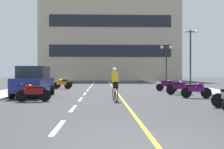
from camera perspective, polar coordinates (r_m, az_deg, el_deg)
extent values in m
plane|color=#38383A|center=(26.73, -0.21, -2.70)|extent=(140.00, 140.00, 0.00)
cube|color=#A8A8A3|center=(30.38, -14.10, -2.22)|extent=(2.40, 72.00, 0.12)
cube|color=#A8A8A3|center=(30.78, 13.14, -2.19)|extent=(2.40, 72.00, 0.12)
cube|color=silver|center=(7.90, -10.55, -10.16)|extent=(0.14, 2.20, 0.01)
cube|color=silver|center=(11.82, -7.66, -6.63)|extent=(0.14, 2.20, 0.01)
cube|color=silver|center=(15.79, -6.23, -4.85)|extent=(0.14, 2.20, 0.01)
cube|color=silver|center=(19.76, -5.38, -3.79)|extent=(0.14, 2.20, 0.01)
cube|color=silver|center=(23.75, -4.81, -3.09)|extent=(0.14, 2.20, 0.01)
cube|color=silver|center=(27.74, -4.41, -2.58)|extent=(0.14, 2.20, 0.01)
cube|color=silver|center=(31.73, -4.11, -2.20)|extent=(0.14, 2.20, 0.01)
cube|color=silver|center=(35.73, -3.88, -1.91)|extent=(0.14, 2.20, 0.01)
cube|color=silver|center=(39.72, -3.69, -1.68)|extent=(0.14, 2.20, 0.01)
cube|color=silver|center=(43.72, -3.54, -1.49)|extent=(0.14, 2.20, 0.01)
cube|color=silver|center=(47.71, -3.41, -1.33)|extent=(0.14, 2.20, 0.01)
cube|color=silver|center=(51.71, -3.30, -1.19)|extent=(0.14, 2.20, 0.01)
cube|color=gold|center=(29.73, 0.09, -2.38)|extent=(0.12, 66.00, 0.01)
cube|color=#BCAD93|center=(55.17, -0.42, 8.01)|extent=(25.38, 7.98, 17.49)
cube|color=#1E232D|center=(50.79, -0.29, 4.70)|extent=(21.32, 0.10, 2.10)
cube|color=#1E232D|center=(51.45, -0.29, 10.54)|extent=(21.32, 0.10, 2.10)
cylinder|color=black|center=(27.87, 15.18, 3.06)|extent=(0.14, 0.14, 5.25)
cylinder|color=black|center=(28.10, 15.19, 8.11)|extent=(1.10, 0.08, 0.08)
sphere|color=white|center=(27.94, 14.10, 8.16)|extent=(0.36, 0.36, 0.36)
sphere|color=white|center=(28.26, 16.26, 8.06)|extent=(0.36, 0.36, 0.36)
cylinder|color=black|center=(36.55, 10.64, 1.94)|extent=(0.14, 0.14, 4.62)
cylinder|color=black|center=(36.67, 10.64, 5.32)|extent=(1.10, 0.08, 0.08)
sphere|color=white|center=(36.55, 9.80, 5.33)|extent=(0.36, 0.36, 0.36)
sphere|color=white|center=(36.79, 11.48, 5.30)|extent=(0.36, 0.36, 0.36)
cylinder|color=black|center=(19.60, -16.61, -2.91)|extent=(0.23, 0.64, 0.64)
cylinder|color=black|center=(19.23, -11.71, -2.97)|extent=(0.23, 0.64, 0.64)
cylinder|color=black|center=(16.92, -19.09, -3.44)|extent=(0.23, 0.64, 0.64)
cylinder|color=black|center=(16.49, -13.44, -3.53)|extent=(0.23, 0.64, 0.64)
cube|color=navy|center=(18.02, -15.17, -1.93)|extent=(1.74, 4.22, 0.80)
cube|color=#1E2833|center=(18.00, -15.17, 0.46)|extent=(1.58, 2.22, 0.70)
cylinder|color=black|center=(12.71, 20.22, -4.81)|extent=(0.60, 0.26, 0.60)
cylinder|color=black|center=(14.91, -17.29, -4.04)|extent=(0.61, 0.20, 0.60)
cylinder|color=black|center=(14.84, -13.05, -4.05)|extent=(0.61, 0.20, 0.60)
cube|color=maroon|center=(14.85, -15.18, -3.20)|extent=(0.93, 0.43, 0.28)
ellipsoid|color=maroon|center=(14.85, -15.95, -2.35)|extent=(0.47, 0.31, 0.22)
cube|color=black|center=(14.82, -14.21, -2.43)|extent=(0.47, 0.31, 0.10)
cylinder|color=silver|center=(14.87, -17.30, -1.73)|extent=(0.13, 0.60, 0.03)
cylinder|color=black|center=(17.11, 18.04, -3.47)|extent=(0.61, 0.20, 0.60)
cylinder|color=black|center=(16.95, 14.37, -3.50)|extent=(0.61, 0.20, 0.60)
cube|color=#590C59|center=(17.01, 16.22, -2.74)|extent=(0.93, 0.43, 0.28)
ellipsoid|color=#590C59|center=(17.03, 16.89, -2.00)|extent=(0.47, 0.31, 0.22)
cube|color=black|center=(16.97, 15.38, -2.07)|extent=(0.47, 0.31, 0.10)
cylinder|color=silver|center=(17.08, 18.05, -1.46)|extent=(0.13, 0.60, 0.03)
cylinder|color=black|center=(19.47, 14.72, -2.99)|extent=(0.61, 0.18, 0.60)
cylinder|color=black|center=(19.34, 11.49, -3.01)|extent=(0.61, 0.18, 0.60)
cube|color=#590C59|center=(19.39, 13.11, -2.35)|extent=(0.93, 0.40, 0.28)
ellipsoid|color=#590C59|center=(19.40, 13.70, -1.70)|extent=(0.47, 0.30, 0.22)
cube|color=black|center=(19.35, 12.38, -1.76)|extent=(0.47, 0.30, 0.10)
cylinder|color=silver|center=(19.45, 14.73, -1.23)|extent=(0.11, 0.60, 0.03)
cylinder|color=black|center=(21.23, 14.40, -2.71)|extent=(0.60, 0.28, 0.60)
cylinder|color=black|center=(21.28, 11.44, -2.70)|extent=(0.60, 0.28, 0.60)
cube|color=black|center=(21.24, 12.92, -2.11)|extent=(0.94, 0.54, 0.28)
ellipsoid|color=black|center=(21.22, 13.46, -1.52)|extent=(0.49, 0.36, 0.22)
cube|color=black|center=(21.25, 12.25, -1.57)|extent=(0.49, 0.36, 0.10)
cylinder|color=silver|center=(21.20, 14.40, -1.09)|extent=(0.21, 0.58, 0.03)
cylinder|color=black|center=(22.98, 12.12, -2.47)|extent=(0.61, 0.18, 0.60)
cylinder|color=black|center=(22.89, 9.38, -2.48)|extent=(0.61, 0.18, 0.60)
cube|color=#590C59|center=(22.92, 10.75, -1.92)|extent=(0.93, 0.40, 0.28)
ellipsoid|color=#590C59|center=(22.93, 11.25, -1.37)|extent=(0.47, 0.30, 0.22)
cube|color=black|center=(22.89, 10.13, -1.42)|extent=(0.47, 0.30, 0.10)
cylinder|color=silver|center=(22.96, 12.12, -0.97)|extent=(0.11, 0.60, 0.03)
cylinder|color=black|center=(25.96, -10.92, -2.14)|extent=(0.60, 0.28, 0.60)
cylinder|color=black|center=(25.48, -8.71, -2.18)|extent=(0.60, 0.28, 0.60)
cube|color=orange|center=(25.71, -9.82, -1.67)|extent=(0.94, 0.54, 0.28)
ellipsoid|color=orange|center=(25.79, -10.23, -1.17)|extent=(0.49, 0.36, 0.22)
cube|color=black|center=(25.59, -9.32, -1.23)|extent=(0.49, 0.36, 0.10)
cylinder|color=silver|center=(25.94, -10.92, -0.81)|extent=(0.21, 0.58, 0.03)
cylinder|color=black|center=(27.65, -10.64, -1.98)|extent=(0.60, 0.28, 0.60)
cylinder|color=black|center=(27.84, -8.40, -1.96)|extent=(0.60, 0.28, 0.60)
cube|color=brown|center=(27.73, -9.52, -1.52)|extent=(0.94, 0.54, 0.28)
ellipsoid|color=brown|center=(27.69, -9.93, -1.07)|extent=(0.49, 0.36, 0.22)
cube|color=black|center=(27.77, -9.01, -1.10)|extent=(0.49, 0.36, 0.10)
cylinder|color=silver|center=(27.63, -10.64, -0.74)|extent=(0.21, 0.58, 0.03)
torus|color=black|center=(15.31, 0.34, -3.75)|extent=(0.11, 0.72, 0.72)
torus|color=black|center=(14.27, 0.92, -4.05)|extent=(0.11, 0.72, 0.72)
cylinder|color=blue|center=(14.75, 0.63, -2.74)|extent=(0.13, 0.95, 0.04)
cube|color=black|center=(14.59, 0.72, -1.91)|extent=(0.12, 0.21, 0.06)
cylinder|color=blue|center=(15.18, 0.39, -1.71)|extent=(0.42, 0.07, 0.03)
cube|color=black|center=(14.64, 0.69, -2.18)|extent=(0.27, 0.38, 0.28)
cube|color=yellow|center=(14.77, 0.60, -0.60)|extent=(0.36, 0.48, 0.61)
sphere|color=beige|center=(14.90, 0.53, 0.75)|extent=(0.20, 0.20, 0.20)
ellipsoid|color=white|center=(14.90, 0.53, 1.02)|extent=(0.24, 0.26, 0.16)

